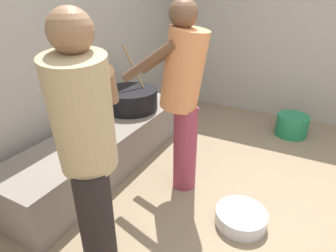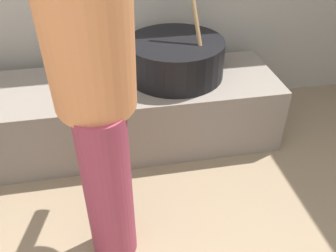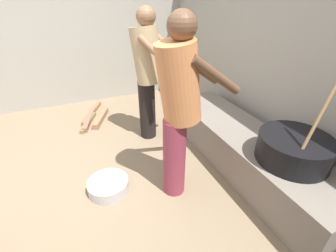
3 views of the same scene
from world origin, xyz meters
The scene contains 9 objects.
ground_plane centered at (0.00, 0.00, 0.00)m, with size 9.55×9.55×0.00m, color #847056.
block_enclosure_left centered at (-2.39, 0.00, 1.11)m, with size 0.20×4.67×2.22m, color #9E998E.
block_enclosure_rear centered at (0.00, 2.24, 1.11)m, with size 4.98×0.20×2.22m, color #9E998E.
hearth_ledge centered at (0.17, 1.72, 0.21)m, with size 2.21×0.60×0.42m, color slate.
cooking_pot_main centered at (0.67, 1.76, 0.53)m, with size 0.58×0.58×0.68m.
cook_in_orange_shirt centered at (0.21, 0.93, 0.89)m, with size 0.36×0.66×1.55m.
cook_in_tan_shirt centered at (-0.78, 1.01, 0.88)m, with size 0.71×0.64×1.54m.
metal_mixing_bowl centered at (-0.02, 0.32, 0.06)m, with size 0.38×0.38×0.11m, color #B7B7BC.
firewood_pile centered at (-1.54, 0.38, 0.03)m, with size 0.90×0.48×0.08m.
Camera 3 is at (1.68, 0.20, 1.63)m, focal length 24.71 mm.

